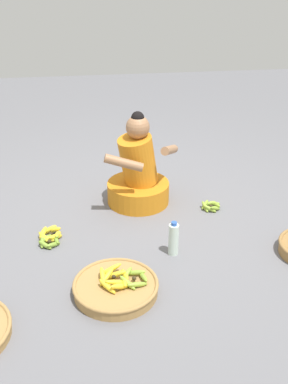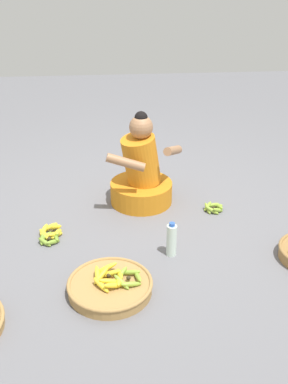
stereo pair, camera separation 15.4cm
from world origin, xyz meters
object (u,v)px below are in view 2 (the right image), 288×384
at_px(water_bottle, 172,240).
at_px(vendor_woman_front, 141,175).
at_px(loose_bananas_back_right, 50,234).
at_px(banana_basket_back_left, 110,285).
at_px(loose_bananas_back_center, 213,207).

bearing_deg(water_bottle, vendor_woman_front, 100.15).
distance_m(loose_bananas_back_right, water_bottle, 0.92).
bearing_deg(vendor_woman_front, banana_basket_back_left, -104.19).
bearing_deg(vendor_woman_front, loose_bananas_back_right, -145.74).
height_order(banana_basket_back_left, loose_bananas_back_center, banana_basket_back_left).
xyz_separation_m(vendor_woman_front, banana_basket_back_left, (-0.29, -1.16, -0.21)).
height_order(vendor_woman_front, loose_bananas_back_right, vendor_woman_front).
bearing_deg(loose_bananas_back_center, loose_bananas_back_right, -167.37).
distance_m(vendor_woman_front, loose_bananas_back_center, 0.65).
distance_m(banana_basket_back_left, water_bottle, 0.57).
xyz_separation_m(banana_basket_back_left, loose_bananas_back_right, (-0.43, 0.66, -0.02)).
xyz_separation_m(vendor_woman_front, loose_bananas_back_right, (-0.73, -0.49, -0.23)).
relative_size(banana_basket_back_left, water_bottle, 2.08).
relative_size(loose_bananas_back_center, water_bottle, 0.70).
bearing_deg(banana_basket_back_left, vendor_woman_front, 75.81).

